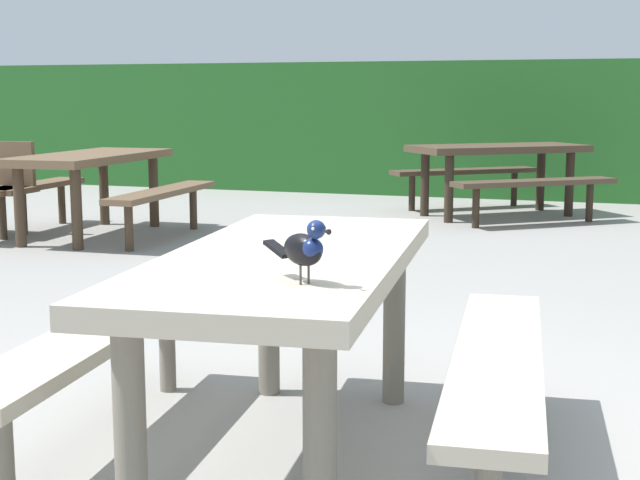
{
  "coord_description": "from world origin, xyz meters",
  "views": [
    {
      "loc": [
        0.98,
        -2.91,
        1.26
      ],
      "look_at": [
        0.14,
        -0.4,
        0.84
      ],
      "focal_mm": 51.7,
      "sensor_mm": 36.0,
      "label": 1
    }
  ],
  "objects_px": {
    "picnic_table_foreground": "(288,305)",
    "picnic_table_mid_left": "(91,174)",
    "picnic_table_mid_right": "(498,163)",
    "bird_grackle": "(305,248)"
  },
  "relations": [
    {
      "from": "bird_grackle",
      "to": "picnic_table_mid_right",
      "type": "height_order",
      "value": "bird_grackle"
    },
    {
      "from": "picnic_table_foreground",
      "to": "picnic_table_mid_left",
      "type": "xyz_separation_m",
      "value": [
        -3.46,
        4.27,
        0.0
      ]
    },
    {
      "from": "bird_grackle",
      "to": "picnic_table_mid_right",
      "type": "distance_m",
      "value": 7.31
    },
    {
      "from": "bird_grackle",
      "to": "picnic_table_mid_left",
      "type": "bearing_deg",
      "value": 127.78
    },
    {
      "from": "picnic_table_mid_right",
      "to": "picnic_table_mid_left",
      "type": "bearing_deg",
      "value": -142.22
    },
    {
      "from": "picnic_table_mid_left",
      "to": "picnic_table_mid_right",
      "type": "height_order",
      "value": "same"
    },
    {
      "from": "picnic_table_foreground",
      "to": "picnic_table_mid_left",
      "type": "bearing_deg",
      "value": 128.98
    },
    {
      "from": "picnic_table_foreground",
      "to": "picnic_table_mid_right",
      "type": "bearing_deg",
      "value": 91.68
    },
    {
      "from": "picnic_table_mid_left",
      "to": "picnic_table_foreground",
      "type": "bearing_deg",
      "value": -51.02
    },
    {
      "from": "bird_grackle",
      "to": "picnic_table_mid_right",
      "type": "xyz_separation_m",
      "value": [
        -0.43,
        7.29,
        -0.29
      ]
    }
  ]
}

